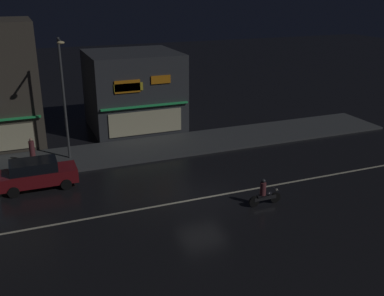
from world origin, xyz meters
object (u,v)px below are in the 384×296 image
at_px(pedestrian_on_sidewalk, 32,152).
at_px(parked_car_near_kerb, 37,174).
at_px(motorcycle_following, 264,194).
at_px(traffic_cone, 72,173).
at_px(streetlamp_mid, 64,91).

bearing_deg(pedestrian_on_sidewalk, parked_car_near_kerb, -38.43).
xyz_separation_m(pedestrian_on_sidewalk, motorcycle_following, (11.10, -10.48, -0.31)).
relative_size(pedestrian_on_sidewalk, motorcycle_following, 0.92).
bearing_deg(parked_car_near_kerb, motorcycle_following, 148.42).
bearing_deg(pedestrian_on_sidewalk, motorcycle_following, 7.31).
bearing_deg(pedestrian_on_sidewalk, traffic_cone, -4.40).
relative_size(parked_car_near_kerb, traffic_cone, 7.82).
bearing_deg(motorcycle_following, streetlamp_mid, -51.82).
distance_m(pedestrian_on_sidewalk, parked_car_near_kerb, 3.69).
xyz_separation_m(streetlamp_mid, parked_car_near_kerb, (-2.27, -3.66, -3.90)).
distance_m(streetlamp_mid, motorcycle_following, 14.26).
height_order(pedestrian_on_sidewalk, motorcycle_following, pedestrian_on_sidewalk).
distance_m(parked_car_near_kerb, motorcycle_following, 12.97).
xyz_separation_m(motorcycle_following, traffic_cone, (-9.03, 7.51, -0.36)).
height_order(streetlamp_mid, parked_car_near_kerb, streetlamp_mid).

